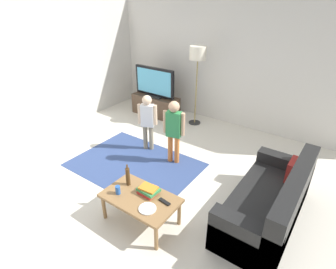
% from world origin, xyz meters
% --- Properties ---
extents(ground, '(7.80, 7.80, 0.00)m').
position_xyz_m(ground, '(0.00, 0.00, 0.00)').
color(ground, beige).
extents(wall_back, '(6.00, 0.12, 2.70)m').
position_xyz_m(wall_back, '(0.00, 3.00, 1.35)').
color(wall_back, silver).
rests_on(wall_back, ground).
extents(wall_left, '(0.12, 6.00, 2.70)m').
position_xyz_m(wall_left, '(-3.00, 0.00, 1.35)').
color(wall_left, silver).
rests_on(wall_left, ground).
extents(area_rug, '(2.20, 1.60, 0.01)m').
position_xyz_m(area_rug, '(-0.52, 0.29, 0.00)').
color(area_rug, '#33477A').
rests_on(area_rug, ground).
extents(tv_stand, '(1.20, 0.44, 0.50)m').
position_xyz_m(tv_stand, '(-1.60, 2.30, 0.24)').
color(tv_stand, '#4C3828').
rests_on(tv_stand, ground).
extents(tv, '(1.10, 0.28, 0.71)m').
position_xyz_m(tv, '(-1.60, 2.28, 0.85)').
color(tv, black).
rests_on(tv, tv_stand).
extents(couch, '(0.80, 1.80, 0.86)m').
position_xyz_m(couch, '(1.88, 0.33, 0.29)').
color(couch, black).
rests_on(couch, ground).
extents(floor_lamp, '(0.36, 0.36, 1.78)m').
position_xyz_m(floor_lamp, '(-0.54, 2.45, 1.54)').
color(floor_lamp, '#262626').
rests_on(floor_lamp, ground).
extents(child_near_tv, '(0.35, 0.22, 1.12)m').
position_xyz_m(child_near_tv, '(-0.68, 0.89, 0.67)').
color(child_near_tv, gray).
rests_on(child_near_tv, ground).
extents(child_center, '(0.39, 0.20, 1.18)m').
position_xyz_m(child_center, '(-0.01, 0.79, 0.71)').
color(child_center, orange).
rests_on(child_center, ground).
extents(coffee_table, '(1.00, 0.60, 0.42)m').
position_xyz_m(coffee_table, '(0.46, -0.67, 0.37)').
color(coffee_table, olive).
rests_on(coffee_table, ground).
extents(book_stack, '(0.28, 0.22, 0.10)m').
position_xyz_m(book_stack, '(0.50, -0.55, 0.47)').
color(book_stack, red).
rests_on(book_stack, coffee_table).
extents(bottle, '(0.06, 0.06, 0.33)m').
position_xyz_m(bottle, '(0.16, -0.57, 0.56)').
color(bottle, '#4C3319').
rests_on(bottle, coffee_table).
extents(tv_remote, '(0.17, 0.07, 0.02)m').
position_xyz_m(tv_remote, '(0.78, -0.57, 0.43)').
color(tv_remote, black).
rests_on(tv_remote, coffee_table).
extents(soda_can, '(0.07, 0.07, 0.12)m').
position_xyz_m(soda_can, '(0.18, -0.79, 0.48)').
color(soda_can, '#2659B2').
rests_on(soda_can, coffee_table).
extents(plate, '(0.22, 0.22, 0.02)m').
position_xyz_m(plate, '(0.68, -0.79, 0.43)').
color(plate, white).
rests_on(plate, coffee_table).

